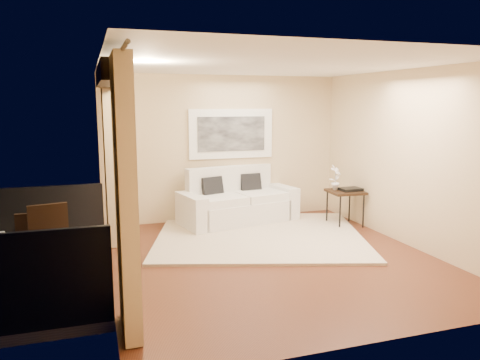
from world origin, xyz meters
TOP-DOWN VIEW (x-y plane):
  - floor at (0.00, 0.00)m, footprint 5.00×5.00m
  - room_shell at (-2.13, 0.00)m, footprint 5.00×6.40m
  - balcony at (-3.31, 0.00)m, footprint 1.81×2.60m
  - curtains at (-2.11, 0.00)m, footprint 0.16×4.80m
  - artwork at (0.14, 2.46)m, footprint 1.62×0.07m
  - rug at (0.21, 1.10)m, footprint 4.04×3.75m
  - sofa at (0.13, 2.09)m, footprint 2.26×1.33m
  - side_table at (1.93, 1.30)m, footprint 0.63×0.63m
  - tray at (2.01, 1.28)m, footprint 0.39×0.30m
  - orchid at (1.78, 1.42)m, footprint 0.29×0.27m
  - balcony_chair_far at (-2.93, -0.08)m, footprint 0.52×0.52m
  - balcony_chair_near at (-3.11, -0.02)m, footprint 0.39×0.39m
  - glass_a at (-3.33, -0.65)m, footprint 0.06×0.06m
  - glass_b at (-3.34, -0.59)m, footprint 0.06×0.06m

SIDE VIEW (x-z plane):
  - floor at x=0.00m, z-range 0.00..0.00m
  - rug at x=0.21m, z-range 0.00..0.04m
  - balcony at x=-3.31m, z-range -0.41..0.76m
  - sofa at x=0.13m, z-range -0.15..0.87m
  - balcony_chair_near at x=-3.11m, z-range 0.07..0.95m
  - side_table at x=1.93m, z-range 0.26..0.90m
  - balcony_chair_far at x=-2.93m, z-range 0.08..1.11m
  - tray at x=2.01m, z-range 0.64..0.69m
  - glass_a at x=-3.33m, z-range 0.72..0.84m
  - glass_b at x=-3.34m, z-range 0.72..0.84m
  - orchid at x=1.78m, z-range 0.64..1.10m
  - curtains at x=-2.11m, z-range 0.02..2.66m
  - artwork at x=0.14m, z-range 1.16..2.08m
  - room_shell at x=-2.13m, z-range 0.02..5.02m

